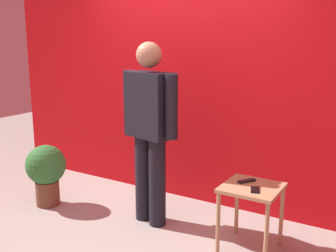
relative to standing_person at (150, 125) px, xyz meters
The scene contains 7 objects.
ground_plane 1.15m from the standing_person, 92.47° to the right, with size 12.00×12.00×0.00m, color #9E9991.
back_wall_red 1.04m from the standing_person, 91.67° to the left, with size 5.13×0.12×3.32m, color red.
standing_person is the anchor object (origin of this frame).
side_table 1.18m from the standing_person, ahead, with size 0.48×0.48×0.59m.
cell_phone 1.19m from the standing_person, ahead, with size 0.07×0.14×0.01m, color black.
tv_remote 1.07m from the standing_person, ahead, with size 0.04×0.17×0.02m, color black.
potted_plant 1.38m from the standing_person, 168.28° to the right, with size 0.44×0.44×0.69m.
Camera 1 is at (2.18, -2.63, 1.84)m, focal length 43.21 mm.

